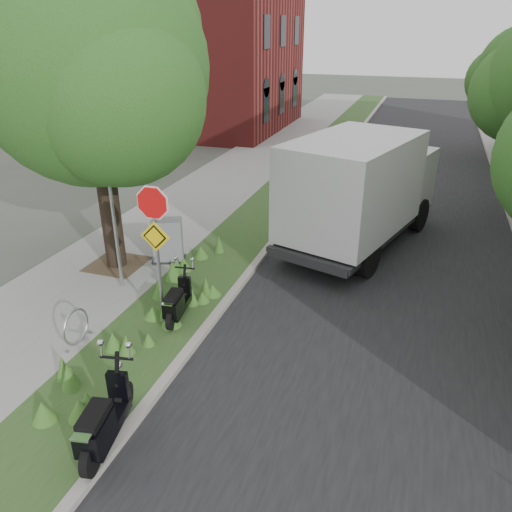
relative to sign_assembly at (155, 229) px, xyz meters
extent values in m
plane|color=#4C5147|center=(1.40, -0.58, -2.33)|extent=(120.00, 120.00, 0.00)
cube|color=gray|center=(-2.85, 9.42, -2.27)|extent=(3.50, 60.00, 0.12)
cube|color=#2B4D21|center=(-0.10, 9.42, -2.27)|extent=(2.00, 60.00, 0.12)
cube|color=#9E9991|center=(0.90, 9.42, -2.26)|extent=(0.20, 60.00, 0.13)
cube|color=black|center=(4.40, 9.42, -2.32)|extent=(7.00, 60.00, 0.01)
cube|color=#9E9991|center=(7.90, 9.42, -2.26)|extent=(0.20, 60.00, 0.13)
cylinder|color=black|center=(-2.60, 2.22, 0.03)|extent=(0.52, 0.52, 4.48)
sphere|color=#29531B|center=(-2.60, 2.22, 2.75)|extent=(5.40, 5.40, 5.40)
sphere|color=#29531B|center=(-3.81, 3.03, 2.08)|extent=(4.05, 4.05, 4.05)
sphere|color=#29531B|center=(-1.52, 1.54, 2.21)|extent=(3.78, 3.78, 3.78)
cube|color=#473828|center=(-2.60, 2.22, -2.20)|extent=(1.40, 1.40, 0.01)
cylinder|color=#A5A8AD|center=(-1.80, 1.22, -0.21)|extent=(0.08, 0.08, 4.00)
torus|color=#A5A8AD|center=(-1.30, -1.18, -1.83)|extent=(0.05, 0.77, 0.77)
cube|color=#A5A8AD|center=(-1.30, -1.54, -2.19)|extent=(0.06, 0.06, 0.04)
cube|color=#A5A8AD|center=(-1.30, -0.82, -2.19)|extent=(0.06, 0.06, 0.04)
cylinder|color=#A5A8AD|center=(0.00, 0.02, -0.71)|extent=(0.07, 0.07, 3.00)
cylinder|color=red|center=(0.00, -0.01, 0.54)|extent=(0.86, 0.03, 0.86)
cylinder|color=white|center=(0.00, 0.00, 0.54)|extent=(0.94, 0.02, 0.94)
cube|color=yellow|center=(0.00, -0.01, -0.16)|extent=(0.64, 0.03, 0.64)
cube|color=maroon|center=(-8.10, 21.42, 1.67)|extent=(9.00, 10.00, 8.00)
cylinder|color=black|center=(8.40, 17.42, -0.39)|extent=(0.36, 0.36, 3.64)
sphere|color=#29531B|center=(7.54, 17.99, 1.35)|extent=(2.85, 2.85, 2.85)
cylinder|color=black|center=(0.11, 0.95, -1.98)|extent=(0.17, 0.46, 0.45)
cylinder|color=black|center=(0.26, -0.12, -1.98)|extent=(0.17, 0.46, 0.45)
cube|color=black|center=(0.19, 0.37, -1.96)|extent=(0.44, 1.04, 0.16)
cube|color=black|center=(0.24, 0.07, -1.75)|extent=(0.39, 0.61, 0.35)
cube|color=black|center=(0.23, 0.11, -1.53)|extent=(0.33, 0.56, 0.10)
cylinder|color=black|center=(0.68, -2.57, -1.94)|extent=(0.23, 0.55, 0.54)
cylinder|color=black|center=(0.92, -3.83, -1.94)|extent=(0.23, 0.55, 0.54)
cube|color=black|center=(0.81, -3.25, -1.92)|extent=(0.58, 1.23, 0.19)
cube|color=black|center=(0.88, -3.61, -1.67)|extent=(0.50, 0.73, 0.41)
cube|color=black|center=(0.87, -3.56, -1.40)|extent=(0.42, 0.67, 0.12)
cube|color=#262628|center=(3.26, 5.89, -1.74)|extent=(3.93, 6.48, 0.21)
cube|color=#B7BABC|center=(3.93, 8.14, -0.77)|extent=(2.71, 2.21, 1.83)
cube|color=silver|center=(3.08, 5.28, -0.31)|extent=(3.66, 4.89, 2.52)
cube|color=#262628|center=(-1.40, 2.92, -2.19)|extent=(1.04, 0.87, 0.04)
cube|color=gray|center=(-1.40, 2.92, -1.62)|extent=(0.91, 0.75, 1.17)
camera|label=1|loc=(4.83, -8.00, 3.68)|focal=35.00mm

